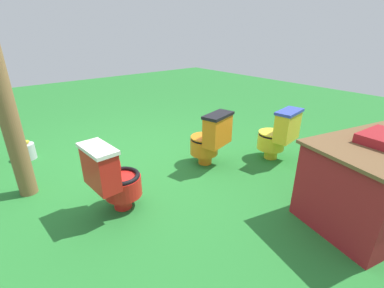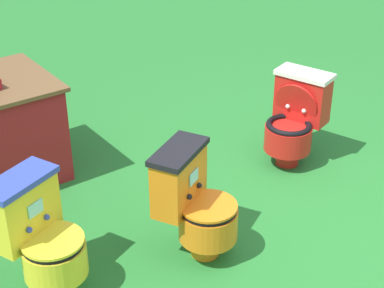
% 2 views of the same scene
% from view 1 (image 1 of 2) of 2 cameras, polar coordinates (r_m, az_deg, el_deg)
% --- Properties ---
extents(ground, '(14.00, 14.00, 0.00)m').
position_cam_1_polar(ground, '(3.75, -11.76, -4.08)').
color(ground, '#26752D').
extents(toilet_orange, '(0.51, 0.57, 0.73)m').
position_cam_1_polar(toilet_orange, '(3.51, 3.82, 1.09)').
color(toilet_orange, orange).
rests_on(toilet_orange, ground).
extents(toilet_yellow, '(0.47, 0.54, 0.73)m').
position_cam_1_polar(toilet_yellow, '(3.83, 17.69, 1.94)').
color(toilet_yellow, yellow).
rests_on(toilet_yellow, ground).
extents(toilet_red, '(0.52, 0.45, 0.73)m').
position_cam_1_polar(toilet_red, '(2.71, -16.35, -6.78)').
color(toilet_red, red).
rests_on(toilet_red, ground).
extents(vendor_table, '(1.63, 1.19, 0.85)m').
position_cam_1_polar(vendor_table, '(3.08, 35.42, -6.30)').
color(vendor_table, maroon).
rests_on(vendor_table, ground).
extents(wooden_post, '(0.18, 0.18, 1.88)m').
position_cam_1_polar(wooden_post, '(3.23, -34.42, 5.71)').
color(wooden_post, brown).
rests_on(wooden_post, ground).
extents(lemon_bucket, '(0.22, 0.22, 0.28)m').
position_cam_1_polar(lemon_bucket, '(4.41, -31.47, -1.27)').
color(lemon_bucket, '#B7B7BF').
rests_on(lemon_bucket, ground).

